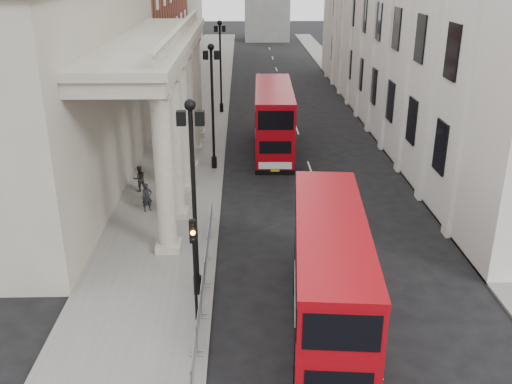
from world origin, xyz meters
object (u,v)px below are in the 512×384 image
(lamp_post_south, at_px, (194,188))
(lamp_post_north, at_px, (220,60))
(pedestrian_b, at_px, (139,178))
(bus_near, at_px, (329,275))
(pedestrian_a, at_px, (147,197))
(traffic_light, at_px, (194,252))
(pedestrian_c, at_px, (183,161))
(bus_far, at_px, (274,118))
(lamp_post_mid, at_px, (212,99))

(lamp_post_south, bearing_deg, lamp_post_north, 90.00)
(pedestrian_b, bearing_deg, lamp_post_north, -127.50)
(bus_near, distance_m, pedestrian_a, 14.24)
(traffic_light, relative_size, bus_near, 0.40)
(traffic_light, bearing_deg, pedestrian_c, 96.98)
(pedestrian_c, bearing_deg, pedestrian_b, -106.90)
(bus_far, bearing_deg, lamp_post_south, -100.15)
(traffic_light, bearing_deg, bus_far, 79.38)
(lamp_post_north, bearing_deg, pedestrian_c, -96.69)
(bus_near, bearing_deg, traffic_light, 179.00)
(lamp_post_south, bearing_deg, bus_far, 78.08)
(bus_near, distance_m, bus_far, 22.79)
(lamp_post_mid, distance_m, pedestrian_b, 7.24)
(bus_far, bearing_deg, traffic_light, -98.85)
(lamp_post_north, relative_size, pedestrian_c, 4.82)
(lamp_post_mid, height_order, pedestrian_c, lamp_post_mid)
(lamp_post_south, distance_m, lamp_post_mid, 16.00)
(lamp_post_north, bearing_deg, pedestrian_a, -98.41)
(traffic_light, bearing_deg, bus_near, -5.99)
(lamp_post_mid, height_order, bus_far, lamp_post_mid)
(lamp_post_north, xyz_separation_m, pedestrian_c, (-1.99, -16.97, -3.93))
(lamp_post_south, xyz_separation_m, pedestrian_b, (-4.37, 11.83, -3.98))
(lamp_post_north, bearing_deg, lamp_post_south, -90.00)
(lamp_post_mid, xyz_separation_m, lamp_post_north, (0.00, 16.00, 0.00))
(bus_near, bearing_deg, lamp_post_mid, 110.42)
(lamp_post_south, relative_size, bus_near, 0.78)
(lamp_post_north, relative_size, traffic_light, 1.93)
(lamp_post_north, height_order, traffic_light, lamp_post_north)
(bus_far, relative_size, pedestrian_c, 6.46)
(lamp_post_mid, distance_m, bus_near, 19.40)
(traffic_light, xyz_separation_m, bus_near, (5.02, -0.53, -0.73))
(lamp_post_north, distance_m, pedestrian_b, 21.02)
(pedestrian_a, height_order, pedestrian_c, pedestrian_c)
(pedestrian_a, xyz_separation_m, pedestrian_b, (-0.93, 3.09, -0.01))
(pedestrian_a, distance_m, pedestrian_b, 3.23)
(traffic_light, relative_size, pedestrian_a, 2.62)
(traffic_light, bearing_deg, lamp_post_south, 92.84)
(lamp_post_south, xyz_separation_m, bus_far, (4.27, 20.23, -2.41))
(traffic_light, xyz_separation_m, pedestrian_a, (-3.54, 10.76, -2.17))
(lamp_post_south, distance_m, pedestrian_c, 15.67)
(lamp_post_north, distance_m, pedestrian_a, 23.85)
(bus_far, bearing_deg, pedestrian_c, -138.52)
(lamp_post_mid, relative_size, pedestrian_a, 5.08)
(lamp_post_north, distance_m, traffic_light, 34.07)
(lamp_post_mid, relative_size, pedestrian_b, 5.16)
(lamp_post_south, distance_m, traffic_light, 2.71)
(lamp_post_mid, xyz_separation_m, pedestrian_b, (-4.37, -4.17, -3.98))
(lamp_post_mid, distance_m, bus_far, 6.48)
(lamp_post_south, xyz_separation_m, bus_near, (5.12, -2.55, -2.53))
(traffic_light, bearing_deg, pedestrian_a, 108.22)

